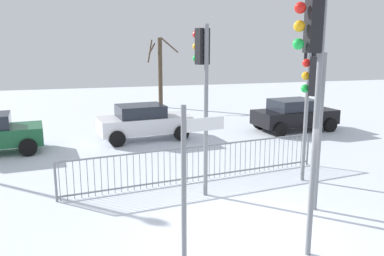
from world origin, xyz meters
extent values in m
plane|color=silver|center=(0.00, 0.00, 0.00)|extent=(60.00, 60.00, 0.00)
cylinder|color=slate|center=(2.97, 2.96, 2.18)|extent=(0.11, 0.11, 4.37)
cube|color=black|center=(3.07, 3.08, 3.82)|extent=(0.39, 0.38, 0.90)
sphere|color=red|center=(3.24, 3.27, 4.12)|extent=(0.20, 0.20, 0.20)
sphere|color=orange|center=(3.24, 3.27, 3.82)|extent=(0.20, 0.20, 0.20)
sphere|color=green|center=(3.24, 3.27, 3.52)|extent=(0.20, 0.20, 0.20)
cylinder|color=slate|center=(2.13, 0.96, 1.90)|extent=(0.11, 0.11, 3.80)
cube|color=black|center=(2.03, 1.09, 3.25)|extent=(0.39, 0.37, 0.90)
sphere|color=red|center=(1.88, 1.29, 3.55)|extent=(0.20, 0.20, 0.20)
sphere|color=orange|center=(1.88, 1.29, 3.25)|extent=(0.20, 0.20, 0.20)
sphere|color=green|center=(1.88, 1.29, 2.95)|extent=(0.20, 0.20, 0.20)
cylinder|color=slate|center=(-0.18, 2.58, 2.24)|extent=(0.11, 0.11, 4.47)
cube|color=black|center=(-0.24, 2.73, 3.92)|extent=(0.38, 0.32, 0.90)
sphere|color=red|center=(-0.33, 2.97, 4.22)|extent=(0.20, 0.20, 0.20)
sphere|color=orange|center=(-0.33, 2.97, 3.92)|extent=(0.20, 0.20, 0.20)
sphere|color=green|center=(-0.33, 2.97, 3.62)|extent=(0.20, 0.20, 0.20)
cylinder|color=slate|center=(0.82, -0.89, 2.42)|extent=(0.11, 0.11, 4.84)
cube|color=black|center=(0.65, -0.87, 4.29)|extent=(0.26, 0.35, 0.90)
sphere|color=red|center=(0.41, -0.83, 4.59)|extent=(0.20, 0.20, 0.20)
sphere|color=orange|center=(0.41, -0.83, 4.29)|extent=(0.20, 0.20, 0.20)
sphere|color=green|center=(0.41, -0.83, 3.99)|extent=(0.20, 0.20, 0.20)
cylinder|color=slate|center=(-1.67, -0.98, 1.52)|extent=(0.09, 0.09, 3.04)
cube|color=white|center=(-1.29, -0.91, 2.69)|extent=(0.69, 0.16, 0.22)
cube|color=slate|center=(-0.04, 3.72, 1.05)|extent=(7.94, 1.18, 0.04)
cube|color=slate|center=(-0.04, 3.72, 0.12)|extent=(7.94, 1.18, 0.04)
cylinder|color=slate|center=(-3.92, 3.16, 0.53)|extent=(0.02, 0.02, 1.05)
cylinder|color=slate|center=(-3.74, 3.19, 0.53)|extent=(0.02, 0.02, 1.05)
cylinder|color=slate|center=(-3.57, 3.22, 0.53)|extent=(0.02, 0.02, 1.05)
cylinder|color=slate|center=(-3.39, 3.24, 0.53)|extent=(0.02, 0.02, 1.05)
cylinder|color=slate|center=(-3.21, 3.27, 0.53)|extent=(0.02, 0.02, 1.05)
cylinder|color=slate|center=(-3.04, 3.29, 0.53)|extent=(0.02, 0.02, 1.05)
cylinder|color=slate|center=(-2.86, 3.32, 0.53)|extent=(0.02, 0.02, 1.05)
cylinder|color=slate|center=(-2.69, 3.34, 0.53)|extent=(0.02, 0.02, 1.05)
cylinder|color=slate|center=(-2.51, 3.37, 0.53)|extent=(0.02, 0.02, 1.05)
cylinder|color=slate|center=(-2.33, 3.39, 0.53)|extent=(0.02, 0.02, 1.05)
cylinder|color=slate|center=(-2.16, 3.42, 0.53)|extent=(0.02, 0.02, 1.05)
cylinder|color=slate|center=(-1.98, 3.44, 0.53)|extent=(0.02, 0.02, 1.05)
cylinder|color=slate|center=(-1.80, 3.47, 0.53)|extent=(0.02, 0.02, 1.05)
cylinder|color=slate|center=(-1.63, 3.49, 0.53)|extent=(0.02, 0.02, 1.05)
cylinder|color=slate|center=(-1.45, 3.52, 0.53)|extent=(0.02, 0.02, 1.05)
cylinder|color=slate|center=(-1.28, 3.54, 0.53)|extent=(0.02, 0.02, 1.05)
cylinder|color=slate|center=(-1.10, 3.57, 0.53)|extent=(0.02, 0.02, 1.05)
cylinder|color=slate|center=(-0.92, 3.60, 0.53)|extent=(0.02, 0.02, 1.05)
cylinder|color=slate|center=(-0.75, 3.62, 0.53)|extent=(0.02, 0.02, 1.05)
cylinder|color=slate|center=(-0.57, 3.65, 0.53)|extent=(0.02, 0.02, 1.05)
cylinder|color=slate|center=(-0.39, 3.67, 0.53)|extent=(0.02, 0.02, 1.05)
cylinder|color=slate|center=(-0.22, 3.70, 0.53)|extent=(0.02, 0.02, 1.05)
cylinder|color=slate|center=(-0.04, 3.72, 0.53)|extent=(0.02, 0.02, 1.05)
cylinder|color=slate|center=(0.14, 3.75, 0.53)|extent=(0.02, 0.02, 1.05)
cylinder|color=slate|center=(0.31, 3.77, 0.53)|extent=(0.02, 0.02, 1.05)
cylinder|color=slate|center=(0.49, 3.80, 0.53)|extent=(0.02, 0.02, 1.05)
cylinder|color=slate|center=(0.66, 3.82, 0.53)|extent=(0.02, 0.02, 1.05)
cylinder|color=slate|center=(0.84, 3.85, 0.53)|extent=(0.02, 0.02, 1.05)
cylinder|color=slate|center=(1.02, 3.87, 0.53)|extent=(0.02, 0.02, 1.05)
cylinder|color=slate|center=(1.19, 3.90, 0.53)|extent=(0.02, 0.02, 1.05)
cylinder|color=slate|center=(1.37, 3.93, 0.53)|extent=(0.02, 0.02, 1.05)
cylinder|color=slate|center=(1.55, 3.95, 0.53)|extent=(0.02, 0.02, 1.05)
cylinder|color=slate|center=(1.72, 3.98, 0.53)|extent=(0.02, 0.02, 1.05)
cylinder|color=slate|center=(1.90, 4.00, 0.53)|extent=(0.02, 0.02, 1.05)
cylinder|color=slate|center=(2.08, 4.03, 0.53)|extent=(0.02, 0.02, 1.05)
cylinder|color=slate|center=(2.25, 4.05, 0.53)|extent=(0.02, 0.02, 1.05)
cylinder|color=slate|center=(2.43, 4.08, 0.53)|extent=(0.02, 0.02, 1.05)
cylinder|color=slate|center=(2.60, 4.10, 0.53)|extent=(0.02, 0.02, 1.05)
cylinder|color=slate|center=(2.78, 4.13, 0.53)|extent=(0.02, 0.02, 1.05)
cylinder|color=slate|center=(2.96, 4.15, 0.53)|extent=(0.02, 0.02, 1.05)
cylinder|color=slate|center=(3.13, 4.18, 0.53)|extent=(0.02, 0.02, 1.05)
cylinder|color=slate|center=(3.31, 4.20, 0.53)|extent=(0.02, 0.02, 1.05)
cylinder|color=slate|center=(3.49, 4.23, 0.53)|extent=(0.02, 0.02, 1.05)
cylinder|color=slate|center=(3.66, 4.25, 0.53)|extent=(0.02, 0.02, 1.05)
cylinder|color=slate|center=(3.84, 4.28, 0.53)|extent=(0.02, 0.02, 1.05)
cylinder|color=slate|center=(-4.01, 3.15, 0.53)|extent=(0.06, 0.06, 1.05)
cylinder|color=slate|center=(3.93, 4.29, 0.53)|extent=(0.06, 0.06, 1.05)
cube|color=silver|center=(-0.77, 9.39, 0.65)|extent=(3.98, 2.15, 0.65)
cube|color=#1E232D|center=(-0.91, 9.37, 1.20)|extent=(2.07, 1.72, 0.55)
cylinder|color=black|center=(0.47, 10.40, 0.32)|extent=(0.66, 0.30, 0.64)
cylinder|color=black|center=(0.68, 8.71, 0.32)|extent=(0.66, 0.30, 0.64)
cylinder|color=black|center=(-2.21, 10.07, 0.32)|extent=(0.66, 0.30, 0.64)
cylinder|color=black|center=(-2.00, 8.38, 0.32)|extent=(0.66, 0.30, 0.64)
cube|color=black|center=(6.23, 9.21, 0.65)|extent=(3.96, 2.10, 0.65)
cube|color=#1E232D|center=(6.08, 9.19, 1.20)|extent=(2.05, 1.70, 0.55)
cylinder|color=black|center=(7.48, 10.20, 0.32)|extent=(0.66, 0.29, 0.64)
cylinder|color=black|center=(7.66, 8.51, 0.32)|extent=(0.66, 0.29, 0.64)
cylinder|color=black|center=(4.79, 9.91, 0.32)|extent=(0.66, 0.29, 0.64)
cylinder|color=black|center=(4.98, 8.22, 0.32)|extent=(0.66, 0.29, 0.64)
cylinder|color=black|center=(-5.40, 9.60, 0.32)|extent=(0.66, 0.29, 0.64)
cylinder|color=black|center=(-5.22, 7.91, 0.32)|extent=(0.66, 0.29, 0.64)
cylinder|color=#473828|center=(1.55, 17.66, 2.16)|extent=(0.26, 0.26, 4.32)
cylinder|color=#473828|center=(0.96, 17.88, 3.51)|extent=(0.55, 1.26, 1.38)
cylinder|color=#473828|center=(2.02, 17.04, 3.87)|extent=(1.34, 1.04, 0.96)
cylinder|color=#473828|center=(1.09, 17.91, 3.65)|extent=(0.61, 1.00, 0.70)
camera|label=1|loc=(-3.22, -7.12, 4.02)|focal=37.45mm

